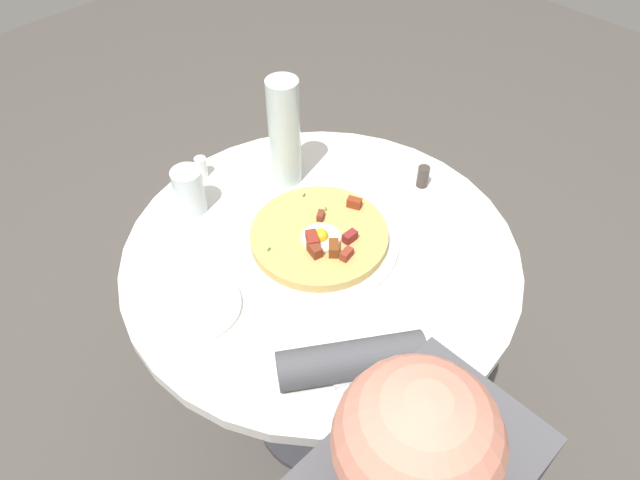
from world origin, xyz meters
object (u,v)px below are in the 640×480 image
Objects in this scene: pizza_plate at (319,241)px; bread_plate at (197,306)px; fork at (374,355)px; water_glass at (189,191)px; pepper_shaker at (423,177)px; dining_table at (321,300)px; water_bottle at (284,133)px; knife at (382,372)px; salt_shaker at (201,167)px; breakfast_pizza at (320,236)px.

bread_plate is at bearing 171.40° from pizza_plate.
fork is 0.55m from water_glass.
pepper_shaker reaches higher than pizza_plate.
pizza_plate is at bearing -65.33° from water_glass.
dining_table is 0.33m from fork.
water_bottle is 0.34m from pepper_shaker.
knife is 0.52m from pepper_shaker.
salt_shaker is at bearing 42.40° from water_glass.
pepper_shaker is at bearing -6.62° from pizza_plate.
pizza_plate reaches higher than knife.
breakfast_pizza is 0.36m from salt_shaker.
pizza_plate reaches higher than fork.
water_glass is at bearing 114.40° from breakfast_pizza.
pepper_shaker is (0.43, 0.24, 0.02)m from fork.
salt_shaker reaches higher than bread_plate.
breakfast_pizza is 1.11× the size of water_bottle.
dining_table is 7.81× the size of water_glass.
knife is (-0.14, -0.30, -0.02)m from breakfast_pizza.
breakfast_pizza is at bearing -88.88° from knife.
pizza_plate is at bearing 78.61° from breakfast_pizza.
salt_shaker is (0.09, 0.08, -0.03)m from water_glass.
water_glass reaches higher than pepper_shaker.
breakfast_pizza is 1.62× the size of fork.
dining_table is 0.39m from water_glass.
water_glass is (0.02, 0.58, 0.05)m from knife.
pepper_shaker is (0.35, -0.39, 0.00)m from salt_shaker.
breakfast_pizza is 5.69× the size of salt_shaker.
pizza_plate is 1.29× the size of water_bottle.
dining_table is 4.82× the size of bread_plate.
knife is 3.51× the size of salt_shaker.
bread_plate is 0.66× the size of water_bottle.
salt_shaker is (-0.14, 0.15, -0.11)m from water_bottle.
water_bottle is 0.23m from salt_shaker.
salt_shaker is 0.97× the size of pepper_shaker.
pizza_plate is at bearing -88.78° from knife.
pizza_plate is 1.89× the size of fork.
bread_plate is at bearing 167.80° from dining_table.
pepper_shaker is (0.43, -0.31, -0.03)m from water_glass.
pizza_plate is 0.31m from water_glass.
salt_shaker is at bearing 96.75° from pizza_plate.
water_bottle is (0.09, 0.21, 0.11)m from breakfast_pizza.
fork is (-0.13, -0.27, 0.00)m from pizza_plate.
pizza_plate is 1.89× the size of knife.
water_glass is at bearing 111.61° from dining_table.
bread_plate is at bearing -36.35° from fork.
pizza_plate is at bearing 56.06° from dining_table.
pizza_plate is 0.31m from pepper_shaker.
pizza_plate is 1.95× the size of bread_plate.
knife is (-0.14, -0.30, 0.00)m from pizza_plate.
dining_table is 0.36m from knife.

